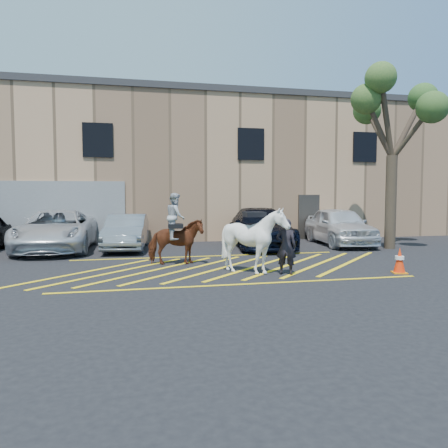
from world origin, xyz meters
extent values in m
plane|color=black|center=(0.00, 0.00, 0.00)|extent=(90.00, 90.00, 0.00)
imported|color=silver|center=(-5.52, 5.04, 0.81)|extent=(2.93, 5.91, 1.61)
imported|color=gray|center=(-2.84, 4.79, 0.71)|extent=(1.99, 4.45, 1.42)
imported|color=black|center=(2.71, 4.54, 0.82)|extent=(2.97, 5.87, 1.63)
imported|color=white|center=(6.33, 4.42, 0.83)|extent=(2.51, 5.08, 1.67)
imported|color=black|center=(1.45, -1.78, 0.78)|extent=(0.68, 0.61, 1.57)
cube|color=tan|center=(0.00, 12.00, 3.50)|extent=(32.00, 10.00, 7.00)
cube|color=#2D2D30|center=(0.00, 12.00, 7.15)|extent=(32.20, 10.20, 0.30)
cube|color=black|center=(-4.00, 6.96, 4.60)|extent=(1.30, 0.08, 1.50)
cube|color=black|center=(3.00, 6.96, 4.60)|extent=(1.30, 0.08, 1.50)
cube|color=black|center=(9.00, 6.96, 4.60)|extent=(1.30, 0.08, 1.50)
cube|color=#38332D|center=(6.00, 6.96, 1.10)|extent=(1.10, 0.08, 2.20)
cube|color=yellow|center=(-4.20, -0.30, 0.01)|extent=(4.20, 4.20, 0.01)
cube|color=yellow|center=(-3.15, -0.30, 0.01)|extent=(4.20, 4.20, 0.01)
cube|color=yellow|center=(-2.10, -0.30, 0.01)|extent=(4.20, 4.20, 0.01)
cube|color=yellow|center=(-1.05, -0.30, 0.01)|extent=(4.20, 4.20, 0.01)
cube|color=yellow|center=(0.00, -0.30, 0.01)|extent=(4.20, 4.20, 0.01)
cube|color=yellow|center=(1.05, -0.30, 0.01)|extent=(4.20, 4.20, 0.01)
cube|color=yellow|center=(2.10, -0.30, 0.01)|extent=(4.20, 4.20, 0.01)
cube|color=yellow|center=(3.15, -0.30, 0.01)|extent=(4.20, 4.20, 0.01)
cube|color=yellow|center=(4.20, -0.30, 0.01)|extent=(4.20, 4.20, 0.01)
cube|color=yellow|center=(0.00, 2.20, 0.01)|extent=(9.50, 0.12, 0.01)
cube|color=yellow|center=(0.00, -2.80, 0.01)|extent=(9.50, 0.12, 0.01)
imported|color=#602B16|center=(-1.34, 0.62, 0.73)|extent=(1.78, 0.91, 1.46)
imported|color=#A6AAB1|center=(-1.34, 0.62, 1.54)|extent=(0.61, 0.76, 1.48)
cube|color=black|center=(-1.34, 0.62, 1.24)|extent=(0.50, 0.59, 0.14)
imported|color=white|center=(0.63, -1.46, 0.94)|extent=(1.55, 1.74, 1.88)
cube|color=black|center=(0.63, -1.46, 1.68)|extent=(0.57, 0.47, 0.14)
cube|color=orange|center=(4.67, -2.30, 0.01)|extent=(0.47, 0.47, 0.03)
cone|color=red|center=(4.67, -2.30, 0.38)|extent=(0.32, 0.32, 0.70)
cylinder|color=white|center=(4.67, -2.30, 0.44)|extent=(0.25, 0.25, 0.10)
cylinder|color=#4B3E2D|center=(7.72, 2.74, 1.90)|extent=(0.44, 0.44, 3.80)
cylinder|color=#4E3E2F|center=(8.51, 2.87, 4.97)|extent=(1.76, 0.51, 2.68)
cylinder|color=#483C2C|center=(7.65, 3.59, 4.80)|extent=(0.33, 1.88, 2.34)
cylinder|color=#4B3E2E|center=(7.11, 2.74, 4.85)|extent=(1.40, 0.20, 2.39)
cylinder|color=#493D2C|center=(8.06, 2.01, 4.59)|extent=(0.78, 1.62, 1.96)
cylinder|color=#49392C|center=(7.25, 2.46, 5.20)|extent=(1.16, 0.77, 3.11)
sphere|color=#3E642B|center=(9.29, 3.01, 6.24)|extent=(1.20, 1.20, 1.20)
sphere|color=#426A2D|center=(7.57, 4.45, 5.91)|extent=(1.20, 1.20, 1.20)
sphere|color=#546E2F|center=(6.50, 2.74, 6.00)|extent=(1.20, 1.20, 1.20)
sphere|color=#3A6029|center=(8.40, 1.28, 5.48)|extent=(1.20, 1.20, 1.20)
sphere|color=#577231|center=(6.77, 2.19, 6.71)|extent=(1.20, 1.20, 1.20)
camera|label=1|loc=(-2.93, -13.13, 2.26)|focal=35.00mm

